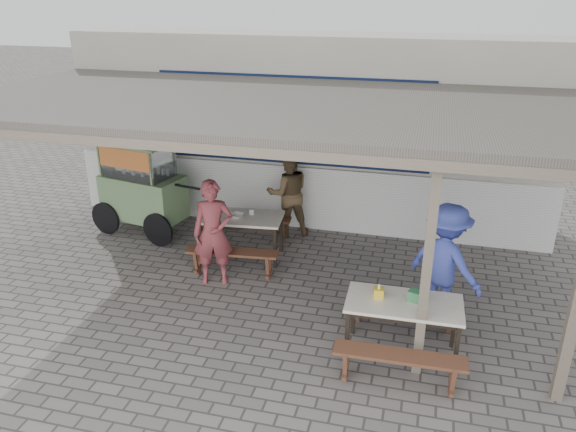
# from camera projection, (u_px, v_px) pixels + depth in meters

# --- Properties ---
(ground) EXTENTS (60.00, 60.00, 0.00)m
(ground) POSITION_uv_depth(u_px,v_px,m) (254.00, 306.00, 8.14)
(ground) COLOR slate
(ground) RESTS_ON ground
(back_wall) EXTENTS (9.00, 1.28, 3.50)m
(back_wall) POSITION_uv_depth(u_px,v_px,m) (309.00, 131.00, 10.67)
(back_wall) COLOR beige
(back_wall) RESTS_ON ground
(warung_roof) EXTENTS (9.00, 4.21, 2.81)m
(warung_roof) POSITION_uv_depth(u_px,v_px,m) (270.00, 108.00, 7.89)
(warung_roof) COLOR #534D47
(warung_roof) RESTS_ON ground
(table_left) EXTENTS (1.42, 0.87, 0.75)m
(table_left) POSITION_uv_depth(u_px,v_px,m) (242.00, 221.00, 9.35)
(table_left) COLOR white
(table_left) RESTS_ON ground
(bench_left_street) EXTENTS (1.48, 0.43, 0.45)m
(bench_left_street) POSITION_uv_depth(u_px,v_px,m) (232.00, 257.00, 8.84)
(bench_left_street) COLOR brown
(bench_left_street) RESTS_ON ground
(bench_left_wall) EXTENTS (1.48, 0.43, 0.45)m
(bench_left_wall) POSITION_uv_depth(u_px,v_px,m) (251.00, 223.00, 10.11)
(bench_left_wall) COLOR brown
(bench_left_wall) RESTS_ON ground
(table_right) EXTENTS (1.42, 0.75, 0.75)m
(table_right) POSITION_uv_depth(u_px,v_px,m) (404.00, 308.00, 6.85)
(table_right) COLOR white
(table_right) RESTS_ON ground
(bench_right_street) EXTENTS (1.51, 0.31, 0.45)m
(bench_right_street) POSITION_uv_depth(u_px,v_px,m) (399.00, 362.00, 6.40)
(bench_right_street) COLOR brown
(bench_right_street) RESTS_ON ground
(bench_right_wall) EXTENTS (1.51, 0.31, 0.45)m
(bench_right_wall) POSITION_uv_depth(u_px,v_px,m) (404.00, 303.00, 7.57)
(bench_right_wall) COLOR brown
(bench_right_wall) RESTS_ON ground
(vendor_cart) EXTENTS (2.22, 1.14, 1.72)m
(vendor_cart) POSITION_uv_depth(u_px,v_px,m) (141.00, 184.00, 10.24)
(vendor_cart) COLOR #6C885B
(vendor_cart) RESTS_ON ground
(patron_street_side) EXTENTS (0.70, 0.57, 1.67)m
(patron_street_side) POSITION_uv_depth(u_px,v_px,m) (213.00, 233.00, 8.50)
(patron_street_side) COLOR brown
(patron_street_side) RESTS_ON ground
(patron_wall_side) EXTENTS (0.98, 0.89, 1.62)m
(patron_wall_side) POSITION_uv_depth(u_px,v_px,m) (288.00, 193.00, 10.17)
(patron_wall_side) COLOR brown
(patron_wall_side) RESTS_ON ground
(patron_right_table) EXTENTS (1.25, 1.13, 1.69)m
(patron_right_table) POSITION_uv_depth(u_px,v_px,m) (445.00, 263.00, 7.58)
(patron_right_table) COLOR #3E4DB6
(patron_right_table) RESTS_ON ground
(tissue_box) EXTENTS (0.13, 0.13, 0.12)m
(tissue_box) POSITION_uv_depth(u_px,v_px,m) (379.00, 293.00, 6.91)
(tissue_box) COLOR gold
(tissue_box) RESTS_ON table_right
(donation_box) EXTENTS (0.24, 0.19, 0.14)m
(donation_box) POSITION_uv_depth(u_px,v_px,m) (417.00, 296.00, 6.81)
(donation_box) COLOR #347647
(donation_box) RESTS_ON table_right
(condiment_jar) EXTENTS (0.08, 0.08, 0.10)m
(condiment_jar) POSITION_uv_depth(u_px,v_px,m) (252.00, 212.00, 9.38)
(condiment_jar) COLOR beige
(condiment_jar) RESTS_ON table_left
(condiment_bowl) EXTENTS (0.26, 0.26, 0.05)m
(condiment_bowl) POSITION_uv_depth(u_px,v_px,m) (237.00, 215.00, 9.28)
(condiment_bowl) COLOR silver
(condiment_bowl) RESTS_ON table_left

